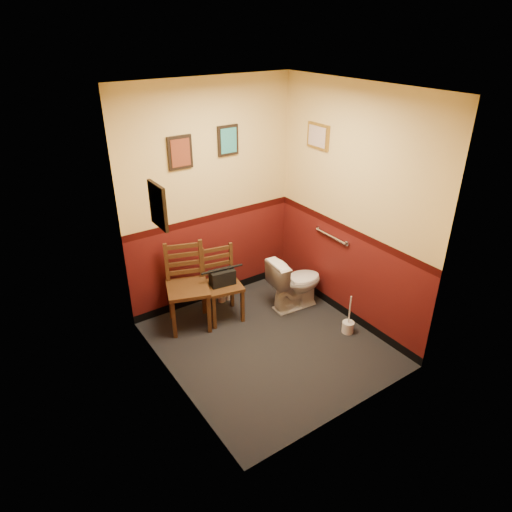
{
  "coord_description": "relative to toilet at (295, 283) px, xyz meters",
  "views": [
    {
      "loc": [
        -2.39,
        -3.27,
        3.22
      ],
      "look_at": [
        0.0,
        0.25,
        1.0
      ],
      "focal_mm": 32.0,
      "sensor_mm": 36.0,
      "label": 1
    }
  ],
  "objects": [
    {
      "name": "handbag",
      "position": [
        -0.86,
        0.29,
        0.22
      ],
      "size": [
        0.31,
        0.18,
        0.21
      ],
      "rotation": [
        0.0,
        0.0,
        -0.14
      ],
      "color": "black",
      "rests_on": "chair_right"
    },
    {
      "name": "framed_print_left",
      "position": [
        -1.8,
        -0.34,
        1.51
      ],
      "size": [
        0.04,
        0.3,
        0.38
      ],
      "color": "black",
      "rests_on": "wall_left"
    },
    {
      "name": "chair_left",
      "position": [
        -1.26,
        0.42,
        0.16
      ],
      "size": [
        0.59,
        0.59,
        0.99
      ],
      "rotation": [
        0.0,
        0.0,
        -0.34
      ],
      "color": "#503018",
      "rests_on": "floor"
    },
    {
      "name": "toilet",
      "position": [
        0.0,
        0.0,
        0.0
      ],
      "size": [
        0.72,
        0.44,
        0.67
      ],
      "primitive_type": "imported",
      "rotation": [
        0.0,
        0.0,
        1.49
      ],
      "color": "white",
      "rests_on": "floor"
    },
    {
      "name": "framed_print_right",
      "position": [
        0.36,
        0.16,
        1.71
      ],
      "size": [
        0.04,
        0.34,
        0.28
      ],
      "color": "olive",
      "rests_on": "wall_right"
    },
    {
      "name": "framed_print_back_b",
      "position": [
        -0.47,
        0.74,
        1.66
      ],
      "size": [
        0.26,
        0.04,
        0.34
      ],
      "color": "black",
      "rests_on": "wall_back"
    },
    {
      "name": "wall_back",
      "position": [
        -0.72,
        0.76,
        1.01
      ],
      "size": [
        2.2,
        0.0,
        2.7
      ],
      "primitive_type": "cube",
      "rotation": [
        1.57,
        0.0,
        0.0
      ],
      "color": "#521210",
      "rests_on": "ground"
    },
    {
      "name": "ceiling",
      "position": [
        -0.72,
        -0.44,
        2.36
      ],
      "size": [
        2.2,
        2.4,
        0.0
      ],
      "primitive_type": "cube",
      "rotation": [
        3.14,
        0.0,
        0.0
      ],
      "color": "silver",
      "rests_on": "ground"
    },
    {
      "name": "grab_bar",
      "position": [
        0.35,
        -0.19,
        0.61
      ],
      "size": [
        0.05,
        0.56,
        0.06
      ],
      "color": "silver",
      "rests_on": "wall_right"
    },
    {
      "name": "chair_right",
      "position": [
        -0.85,
        0.33,
        0.11
      ],
      "size": [
        0.48,
        0.48,
        0.88
      ],
      "rotation": [
        0.0,
        0.0,
        -0.19
      ],
      "color": "#503018",
      "rests_on": "floor"
    },
    {
      "name": "wall_right",
      "position": [
        0.38,
        -0.44,
        1.01
      ],
      "size": [
        0.0,
        2.4,
        2.7
      ],
      "primitive_type": "cube",
      "rotation": [
        1.57,
        0.0,
        -1.57
      ],
      "color": "#521210",
      "rests_on": "ground"
    },
    {
      "name": "wall_front",
      "position": [
        -0.72,
        -1.64,
        1.01
      ],
      "size": [
        2.2,
        0.0,
        2.7
      ],
      "primitive_type": "cube",
      "rotation": [
        -1.57,
        0.0,
        0.0
      ],
      "color": "#521210",
      "rests_on": "ground"
    },
    {
      "name": "floor",
      "position": [
        -0.72,
        -0.44,
        -0.34
      ],
      "size": [
        2.2,
        2.4,
        0.0
      ],
      "primitive_type": "cube",
      "color": "black",
      "rests_on": "ground"
    },
    {
      "name": "wall_left",
      "position": [
        -1.82,
        -0.44,
        1.01
      ],
      "size": [
        0.0,
        2.4,
        2.7
      ],
      "primitive_type": "cube",
      "rotation": [
        1.57,
        0.0,
        1.57
      ],
      "color": "#521210",
      "rests_on": "ground"
    },
    {
      "name": "tp_stack",
      "position": [
        -0.65,
        0.6,
        -0.26
      ],
      "size": [
        0.2,
        0.11,
        0.18
      ],
      "color": "silver",
      "rests_on": "floor"
    },
    {
      "name": "toilet_brush",
      "position": [
        0.17,
        -0.78,
        -0.26
      ],
      "size": [
        0.14,
        0.14,
        0.49
      ],
      "color": "silver",
      "rests_on": "floor"
    },
    {
      "name": "framed_print_back_a",
      "position": [
        -1.07,
        0.74,
        1.61
      ],
      "size": [
        0.28,
        0.04,
        0.36
      ],
      "color": "black",
      "rests_on": "wall_back"
    }
  ]
}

